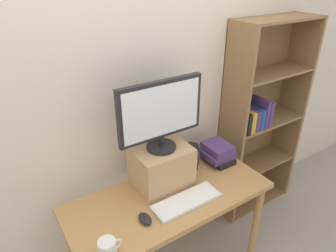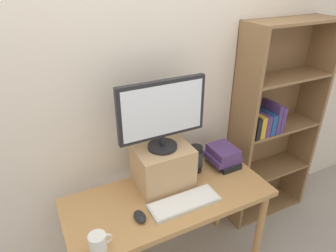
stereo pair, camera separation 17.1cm
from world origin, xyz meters
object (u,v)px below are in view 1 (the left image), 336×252
at_px(bookshelf_unit, 259,120).
at_px(desk, 170,207).
at_px(coffee_mug, 108,249).
at_px(computer_mouse, 145,219).
at_px(computer_monitor, 161,113).
at_px(desk_speaker, 192,157).
at_px(book_stack, 217,153).
at_px(keyboard, 187,201).
at_px(riser_box, 161,166).

bearing_deg(bookshelf_unit, desk, -166.43).
height_order(bookshelf_unit, coffee_mug, bookshelf_unit).
xyz_separation_m(desk, coffee_mug, (-0.50, -0.21, 0.15)).
xyz_separation_m(bookshelf_unit, computer_mouse, (-1.31, -0.36, -0.11)).
relative_size(desk, computer_mouse, 12.43).
height_order(computer_monitor, desk_speaker, computer_monitor).
bearing_deg(coffee_mug, computer_monitor, 32.64).
bearing_deg(book_stack, desk_speaker, 174.65).
bearing_deg(desk_speaker, bookshelf_unit, 7.80).
bearing_deg(computer_monitor, bookshelf_unit, 7.23).
xyz_separation_m(keyboard, desk_speaker, (0.24, 0.26, 0.08)).
relative_size(riser_box, desk_speaker, 1.81).
bearing_deg(bookshelf_unit, keyboard, -160.06).
distance_m(riser_box, computer_monitor, 0.38).
bearing_deg(riser_box, computer_mouse, -137.88).
bearing_deg(desk_speaker, riser_box, -174.80).
distance_m(desk, bookshelf_unit, 1.13).
distance_m(computer_mouse, book_stack, 0.78).
relative_size(bookshelf_unit, book_stack, 7.01).
distance_m(bookshelf_unit, desk_speaker, 0.80).
distance_m(desk, riser_box, 0.27).
distance_m(riser_box, computer_mouse, 0.37).
bearing_deg(coffee_mug, bookshelf_unit, 16.50).
bearing_deg(coffee_mug, book_stack, 18.64).
distance_m(desk, computer_mouse, 0.28).
bearing_deg(desk_speaker, computer_mouse, -153.83).
distance_m(computer_monitor, coffee_mug, 0.77).
height_order(keyboard, computer_mouse, computer_mouse).
relative_size(computer_monitor, computer_mouse, 5.27).
bearing_deg(bookshelf_unit, riser_box, -172.85).
bearing_deg(keyboard, computer_monitor, 96.64).
relative_size(desk, computer_monitor, 2.36).
height_order(bookshelf_unit, book_stack, bookshelf_unit).
bearing_deg(desk, desk_speaker, 27.99).
distance_m(computer_monitor, book_stack, 0.66).
height_order(computer_monitor, coffee_mug, computer_monitor).
relative_size(riser_box, coffee_mug, 2.88).
height_order(keyboard, desk_speaker, desk_speaker).
bearing_deg(keyboard, book_stack, 28.25).
bearing_deg(keyboard, computer_mouse, 178.35).
relative_size(computer_mouse, book_stack, 0.43).
xyz_separation_m(bookshelf_unit, keyboard, (-1.03, -0.37, -0.11)).
xyz_separation_m(bookshelf_unit, book_stack, (-0.57, -0.13, -0.06)).
height_order(desk, keyboard, keyboard).
bearing_deg(book_stack, computer_mouse, -162.29).
height_order(computer_monitor, book_stack, computer_monitor).
relative_size(desk, coffee_mug, 10.62).
distance_m(keyboard, desk_speaker, 0.36).
height_order(bookshelf_unit, computer_mouse, bookshelf_unit).
height_order(riser_box, book_stack, riser_box).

